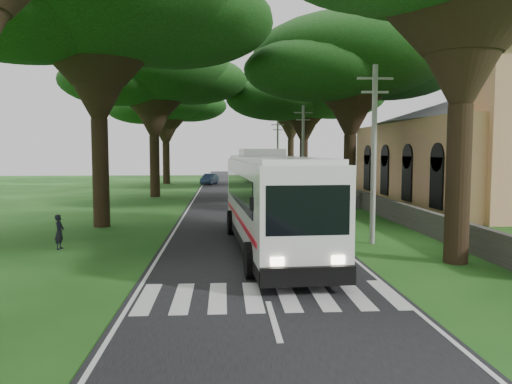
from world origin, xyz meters
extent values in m
plane|color=#1D4E16|center=(0.00, 0.00, 0.00)|extent=(140.00, 140.00, 0.00)
cube|color=black|center=(0.00, 25.00, 0.01)|extent=(8.00, 120.00, 0.04)
cube|color=silver|center=(0.00, -2.00, 0.00)|extent=(8.00, 3.00, 0.01)
cube|color=#383533|center=(9.00, 24.00, 0.60)|extent=(0.35, 50.00, 1.20)
cube|color=#E7B070|center=(18.00, 22.00, 3.20)|extent=(12.00, 22.00, 6.40)
pyramid|color=#595960|center=(18.00, 22.00, 8.60)|extent=(14.00, 24.00, 2.20)
cube|color=#E7B070|center=(15.00, 12.00, 5.00)|extent=(3.00, 3.00, 10.00)
cone|color=#595960|center=(15.00, 12.00, 10.80)|extent=(4.00, 4.00, 1.60)
cylinder|color=gray|center=(5.50, 6.00, 4.00)|extent=(0.24, 0.24, 8.00)
cube|color=gray|center=(5.50, 6.00, 7.40)|extent=(1.60, 0.10, 0.10)
cube|color=gray|center=(5.50, 6.00, 6.80)|extent=(1.20, 0.10, 0.10)
cylinder|color=gray|center=(5.50, 26.00, 4.00)|extent=(0.24, 0.24, 8.00)
cube|color=gray|center=(5.50, 26.00, 7.40)|extent=(1.60, 0.10, 0.10)
cube|color=gray|center=(5.50, 26.00, 6.80)|extent=(1.20, 0.10, 0.10)
cylinder|color=gray|center=(5.50, 46.00, 4.00)|extent=(0.24, 0.24, 8.00)
cube|color=gray|center=(5.50, 46.00, 7.40)|extent=(1.60, 0.10, 0.10)
cube|color=gray|center=(5.50, 46.00, 6.80)|extent=(1.20, 0.10, 0.10)
cylinder|color=black|center=(-8.00, 12.00, 2.97)|extent=(0.90, 0.90, 5.94)
cone|color=black|center=(-8.00, 12.00, 7.84)|extent=(3.20, 3.20, 3.80)
ellipsoid|color=black|center=(-8.00, 12.00, 12.21)|extent=(16.19, 16.19, 6.80)
cylinder|color=black|center=(-7.50, 30.00, 2.78)|extent=(0.90, 0.90, 5.56)
cone|color=black|center=(-7.50, 30.00, 7.46)|extent=(3.20, 3.20, 3.80)
ellipsoid|color=black|center=(-7.50, 30.00, 11.35)|extent=(14.14, 14.14, 5.94)
cylinder|color=black|center=(-8.50, 48.00, 2.60)|extent=(0.90, 0.90, 5.19)
cone|color=black|center=(-8.50, 48.00, 7.09)|extent=(3.20, 3.20, 3.80)
ellipsoid|color=black|center=(-8.50, 48.00, 10.54)|extent=(12.84, 12.84, 5.39)
cylinder|color=black|center=(7.50, 2.00, 2.95)|extent=(0.90, 0.90, 5.91)
cone|color=black|center=(7.50, 2.00, 7.81)|extent=(3.20, 3.20, 3.80)
cylinder|color=black|center=(8.00, 20.00, 2.68)|extent=(0.90, 0.90, 5.35)
cone|color=black|center=(8.00, 20.00, 7.25)|extent=(3.20, 3.20, 3.80)
ellipsoid|color=black|center=(8.00, 20.00, 10.89)|extent=(14.26, 14.26, 5.99)
cylinder|color=black|center=(7.50, 38.00, 2.65)|extent=(0.90, 0.90, 5.30)
cone|color=black|center=(7.50, 38.00, 7.20)|extent=(3.20, 3.20, 3.80)
ellipsoid|color=black|center=(7.50, 38.00, 10.78)|extent=(15.40, 15.40, 6.47)
cylinder|color=black|center=(8.50, 56.00, 2.97)|extent=(0.90, 0.90, 5.94)
cone|color=black|center=(8.50, 56.00, 7.84)|extent=(3.20, 3.20, 3.80)
ellipsoid|color=black|center=(8.50, 56.00, 12.20)|extent=(14.14, 14.14, 5.94)
cube|color=white|center=(0.80, 4.69, 2.15)|extent=(3.56, 13.53, 3.29)
cube|color=black|center=(0.78, 5.03, 2.62)|extent=(3.48, 11.08, 1.23)
cube|color=black|center=(0.80, 4.69, 0.56)|extent=(3.60, 13.57, 0.39)
cube|color=red|center=(0.80, 4.69, 1.39)|extent=(3.53, 12.19, 0.20)
cube|color=white|center=(0.80, 4.69, 3.86)|extent=(3.30, 12.85, 0.20)
cylinder|color=black|center=(-0.33, 0.16, 0.61)|extent=(0.46, 1.25, 1.23)
cylinder|color=black|center=(2.45, 0.32, 0.61)|extent=(0.46, 1.25, 1.23)
cylinder|color=black|center=(-0.84, 8.85, 0.61)|extent=(0.46, 1.25, 1.23)
cylinder|color=black|center=(1.95, 9.01, 0.61)|extent=(0.46, 1.25, 1.23)
imported|color=navy|center=(-3.00, 46.46, 0.68)|extent=(2.29, 4.15, 1.30)
imported|color=maroon|center=(1.62, 60.51, 0.68)|extent=(3.21, 4.85, 1.31)
imported|color=black|center=(-8.24, 5.60, 0.75)|extent=(0.40, 0.57, 1.50)
camera|label=1|loc=(-1.21, -15.99, 4.22)|focal=35.00mm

